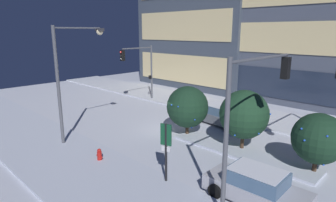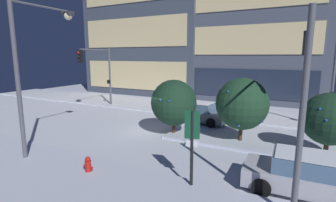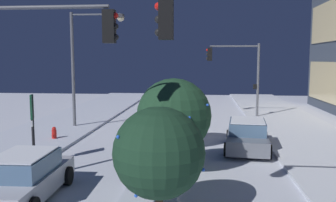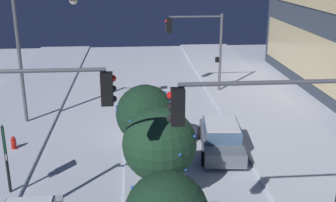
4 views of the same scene
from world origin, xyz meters
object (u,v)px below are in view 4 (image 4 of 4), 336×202
Objects in this scene: traffic_light_corner_near_right at (18,124)px; decorated_tree_right_of_median at (145,114)px; car_far at (221,138)px; street_lamp_arched at (36,40)px; traffic_light_corner_far_right at (285,142)px; fire_hydrant at (14,144)px; traffic_light_corner_far_left at (199,39)px; decorated_tree_left_of_median at (160,144)px; parking_info_sign at (5,152)px.

traffic_light_corner_near_right is 1.79× the size of decorated_tree_right_of_median.
car_far is 11.44m from street_lamp_arched.
fire_hydrant is at bearing -43.02° from traffic_light_corner_far_right.
traffic_light_corner_far_left is 10.75m from decorated_tree_right_of_median.
traffic_light_corner_far_right is 1.67× the size of decorated_tree_left_of_median.
traffic_light_corner_near_right is 7.91× the size of fire_hydrant.
traffic_light_corner_far_right is at bearing 22.33° from decorated_tree_right_of_median.
parking_info_sign is at bearing 114.90° from traffic_light_corner_near_right.
decorated_tree_right_of_median is (0.75, 6.56, 1.67)m from fire_hydrant.
decorated_tree_left_of_median reaches higher than car_far.
parking_info_sign is at bearing -95.08° from decorated_tree_left_of_median.
car_far is 5.34m from decorated_tree_left_of_median.
car_far is 0.78× the size of traffic_light_corner_near_right.
car_far is 0.65× the size of street_lamp_arched.
traffic_light_corner_far_right is at bearing -175.09° from car_far.
traffic_light_corner_far_right is 9.70m from decorated_tree_right_of_median.
traffic_light_corner_near_right is 1.11× the size of traffic_light_corner_far_left.
traffic_light_corner_far_left reaches higher than parking_info_sign.
traffic_light_corner_far_right is 14.43m from fire_hydrant.
car_far is 10.34m from fire_hydrant.
parking_info_sign reaches higher than car_far.
decorated_tree_right_of_median is at bearing 67.24° from traffic_light_corner_far_left.
decorated_tree_left_of_median is (13.81, -3.68, -1.61)m from traffic_light_corner_far_left.
decorated_tree_left_of_median is (8.60, 6.24, -2.62)m from street_lamp_arched.
parking_info_sign is 0.86× the size of decorated_tree_right_of_median.
traffic_light_corner_far_right is at bearing -55.50° from street_lamp_arched.
traffic_light_corner_far_right is 10.85m from parking_info_sign.
decorated_tree_right_of_median is at bearing 93.65° from car_far.
traffic_light_corner_near_right reaches higher than fire_hydrant.
decorated_tree_left_of_median is at bearing 75.08° from traffic_light_corner_far_left.
fire_hydrant is 4.61m from parking_info_sign.
traffic_light_corner_near_right is at bearing -81.92° from street_lamp_arched.
fire_hydrant is at bearing 108.25° from traffic_light_corner_near_right.
traffic_light_corner_far_left is at bearing 130.23° from fire_hydrant.
decorated_tree_left_of_median is 4.07m from decorated_tree_right_of_median.
street_lamp_arched is (-11.50, -1.80, 0.49)m from traffic_light_corner_near_right.
car_far is 1.39× the size of decorated_tree_right_of_median.
fire_hydrant is (-9.47, -10.14, -3.95)m from traffic_light_corner_far_right.
decorated_tree_left_of_median is (-2.90, 4.45, -2.13)m from traffic_light_corner_near_right.
traffic_light_corner_far_right is at bearing 46.98° from fire_hydrant.
street_lamp_arched reaches higher than car_far.
traffic_light_corner_far_left is 1.90× the size of parking_info_sign.
traffic_light_corner_far_left is 1.62× the size of decorated_tree_right_of_median.
car_far is at bearing -91.01° from traffic_light_corner_far_right.
parking_info_sign is (13.27, -9.72, -1.96)m from traffic_light_corner_far_left.
traffic_light_corner_far_right is 16.28m from street_lamp_arched.
traffic_light_corner_far_right reaches higher than fire_hydrant.
car_far is at bearing 87.72° from decorated_tree_right_of_median.
street_lamp_arched is 1.99× the size of decorated_tree_left_of_median.
fire_hydrant is 0.27× the size of parking_info_sign.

